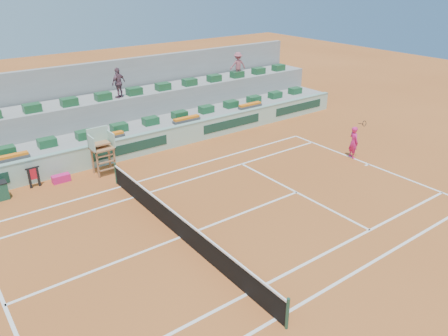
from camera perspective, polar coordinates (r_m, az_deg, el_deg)
The scene contains 17 objects.
ground at distance 17.38m, azimuth -5.75°, elevation -9.01°, with size 90.00×90.00×0.00m, color #A24E1F.
seating_tier_lower at distance 25.99m, azimuth -18.19°, elevation 3.01°, with size 36.00×4.00×1.20m, color #979795.
seating_tier_upper at distance 27.21m, azimuth -19.53°, elevation 5.34°, with size 36.00×2.40×2.60m, color #979795.
stadium_back_wall at distance 28.44m, azimuth -20.81°, elevation 7.84°, with size 36.00×0.40×4.40m, color #979795.
player_bag at distance 22.96m, azimuth -20.51°, elevation -1.28°, with size 0.85×0.38×0.38m, color #E01D72.
spectator_mid at distance 26.96m, azimuth -13.61°, elevation 10.76°, with size 1.05×0.44×1.80m, color #6F4A59.
spectator_right at distance 31.56m, azimuth 1.82°, elevation 13.31°, with size 1.15×0.66×1.77m, color #A3515C.
court_lines at distance 17.37m, azimuth -5.75°, elevation -8.99°, with size 23.89×11.09×0.01m.
tennis_net at distance 17.09m, azimuth -5.82°, elevation -7.53°, with size 0.10×11.97×1.10m.
advertising_hoarding at distance 24.02m, azimuth -16.37°, elevation 1.60°, with size 36.00×0.34×1.26m.
umpire_chair at distance 22.81m, azimuth -15.77°, elevation 2.92°, with size 1.10×0.90×2.40m.
seat_row_lower at distance 24.90m, azimuth -17.73°, elevation 4.18°, with size 32.90×0.60×0.44m.
seat_row_upper at distance 26.23m, azimuth -19.57°, elevation 8.15°, with size 32.90×0.60×0.44m.
flower_planters at distance 23.81m, azimuth -20.40°, elevation 2.65°, with size 26.80×0.36×0.28m.
drink_cooler_a at distance 22.26m, azimuth -27.20°, elevation -2.66°, with size 0.65×0.56×0.84m.
towel_rack at distance 22.73m, azimuth -23.62°, elevation -0.91°, with size 0.65×0.11×1.03m.
tennis_player at distance 25.14m, azimuth 16.58°, elevation 3.27°, with size 0.60×0.94×2.28m.
Camera 1 is at (-7.23, -12.61, 9.51)m, focal length 35.00 mm.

